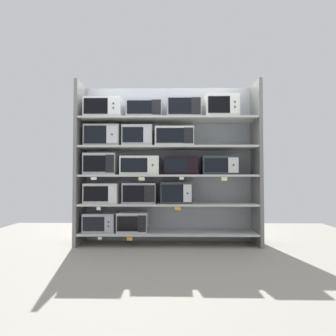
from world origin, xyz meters
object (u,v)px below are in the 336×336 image
Objects in this scene: microwave_9 at (103,136)px; microwave_14 at (184,109)px; microwave_2 at (102,193)px; microwave_5 at (102,164)px; microwave_6 at (141,166)px; microwave_7 at (181,166)px; microwave_4 at (176,193)px; microwave_3 at (140,193)px; microwave_13 at (145,110)px; microwave_10 at (138,136)px; microwave_12 at (104,109)px; microwave_11 at (174,137)px; microwave_15 at (221,107)px; microwave_1 at (133,222)px; microwave_0 at (101,222)px; microwave_8 at (219,166)px.

microwave_9 is 1.04× the size of microwave_14.
microwave_5 is at bearing 179.95° from microwave_2.
microwave_6 is 0.59m from microwave_7.
microwave_9 reaches higher than microwave_4.
microwave_3 is 0.93× the size of microwave_13.
microwave_12 is (-0.51, -0.00, 0.41)m from microwave_10.
microwave_5 is 0.84× the size of microwave_11.
microwave_9 is 1.81m from microwave_15.
microwave_4 is 1.26m from microwave_14.
microwave_3 is at bearing -179.99° from microwave_14.
microwave_12 is (0.02, -0.00, 1.26)m from microwave_2.
microwave_10 is (0.07, 0.00, 1.26)m from microwave_1.
microwave_10 is at bearing 179.98° from microwave_7.
microwave_2 is 1.35m from microwave_11.
microwave_11 is at bearing -0.03° from microwave_10.
microwave_9 is at bearing -179.99° from microwave_14.
microwave_4 is 0.84× the size of microwave_12.
microwave_6 is at bearing -180.00° from microwave_15.
microwave_15 reaches higher than microwave_0.
microwave_1 is 0.87× the size of microwave_2.
microwave_9 is at bearing -179.99° from microwave_15.
microwave_10 is (-0.03, 0.00, 0.84)m from microwave_3.
microwave_8 reaches higher than microwave_0.
microwave_8 is (1.75, 0.00, 0.84)m from microwave_0.
microwave_15 is (1.77, 0.00, 1.28)m from microwave_2.
microwave_11 reaches higher than microwave_1.
microwave_5 is (-1.11, 0.00, 0.42)m from microwave_4.
microwave_4 is at bearing -0.02° from microwave_6.
microwave_0 is 1.68m from microwave_12.
microwave_9 is 0.73m from microwave_13.
microwave_1 is 0.84× the size of microwave_13.
microwave_1 is 0.97m from microwave_5.
microwave_2 is 1.23m from microwave_7.
microwave_2 is at bearing 180.00° from microwave_6.
microwave_11 is (-0.09, -0.00, 0.43)m from microwave_7.
microwave_4 is at bearing -0.04° from microwave_13.
microwave_15 is at bearing 0.00° from microwave_0.
microwave_6 is 1.28× the size of microwave_10.
microwave_14 is at bearing -0.02° from microwave_10.
microwave_14 is at bearing -0.01° from microwave_7.
microwave_14 is at bearing -179.98° from microwave_15.
microwave_15 is at bearing 0.00° from microwave_5.
microwave_0 is at bearing 179.98° from microwave_3.
microwave_4 is 0.75m from microwave_8.
microwave_0 is 0.86m from microwave_5.
microwave_10 is 0.85× the size of microwave_13.
microwave_6 is at bearing 179.98° from microwave_4.
microwave_3 is 0.72m from microwave_7.
microwave_14 is at bearing -0.01° from microwave_6.
microwave_10 is at bearing 0.01° from microwave_5.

